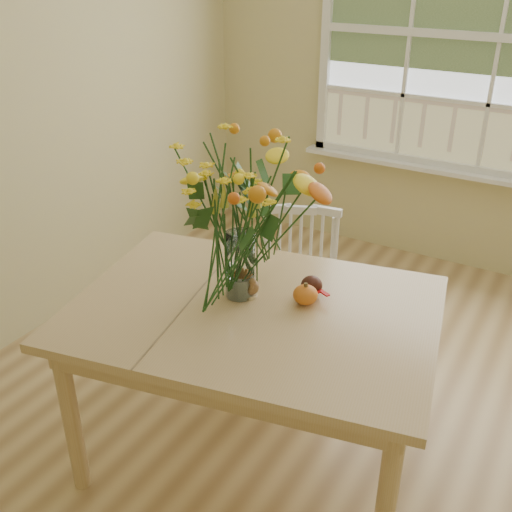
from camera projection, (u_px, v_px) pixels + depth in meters
The scene contains 9 objects.
floor at pixel (333, 476), 2.59m from camera, with size 4.00×4.50×0.01m, color #A27D4E.
wall_back at pixel (496, 71), 3.69m from camera, with size 4.00×0.02×2.70m, color beige.
window at pixel (500, 41), 3.57m from camera, with size 2.42×0.12×1.74m.
dining_table at pixel (253, 327), 2.41m from camera, with size 1.60×1.28×0.76m.
windsor_chair at pixel (298, 283), 3.10m from camera, with size 0.52×0.51×0.86m.
flower_vase at pixel (239, 202), 2.26m from camera, with size 0.57×0.57×0.68m.
pumpkin at pixel (305, 296), 2.37m from camera, with size 0.10×0.10×0.08m, color orange.
turkey_figurine at pixel (248, 286), 2.42m from camera, with size 0.10×0.08×0.12m.
dark_gourd at pixel (311, 286), 2.43m from camera, with size 0.12×0.09×0.08m.
Camera 1 is at (0.65, -1.77, 2.03)m, focal length 42.00 mm.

